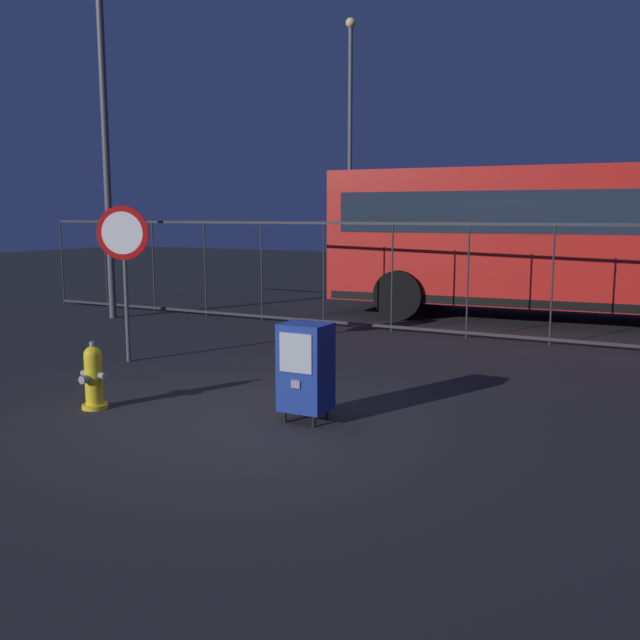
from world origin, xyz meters
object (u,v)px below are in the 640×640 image
stop_sign (124,251)px  street_light_near_left (102,72)px  newspaper_box_primary (306,367)px  bus_near (601,235)px  street_light_near_right (350,133)px  fire_hydrant (93,377)px

stop_sign → street_light_near_left: bearing=136.9°
street_light_near_left → stop_sign: bearing=-43.1°
newspaper_box_primary → bus_near: bearing=78.4°
street_light_near_right → newspaper_box_primary: bearing=-65.8°
newspaper_box_primary → bus_near: (1.76, 8.57, 1.14)m
bus_near → street_light_near_right: (-8.44, 6.29, 2.98)m
stop_sign → street_light_near_right: bearing=102.4°
street_light_near_right → fire_hydrant: bearing=-74.2°
bus_near → street_light_near_left: size_ratio=1.24×
stop_sign → newspaper_box_primary: bearing=-20.4°
fire_hydrant → stop_sign: stop_sign is taller
stop_sign → street_light_near_left: 5.63m
fire_hydrant → stop_sign: size_ratio=0.33×
newspaper_box_primary → street_light_near_right: street_light_near_right is taller
stop_sign → bus_near: bus_near is taller
newspaper_box_primary → stop_sign: (-3.72, 1.38, 1.03)m
newspaper_box_primary → street_light_near_left: bearing=147.4°
street_light_near_left → street_light_near_right: 10.36m
fire_hydrant → street_light_near_left: (-4.79, 5.19, 4.52)m
fire_hydrant → bus_near: 10.18m
newspaper_box_primary → street_light_near_left: size_ratio=0.12×
fire_hydrant → street_light_near_right: 16.72m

